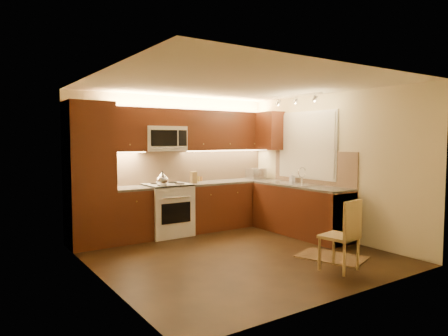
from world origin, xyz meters
TOP-DOWN VIEW (x-y plane):
  - floor at (0.00, 0.00)m, footprint 4.00×4.00m
  - ceiling at (0.00, 0.00)m, footprint 4.00×4.00m
  - wall_back at (0.00, 2.00)m, footprint 4.00×0.01m
  - wall_front at (0.00, -2.00)m, footprint 4.00×0.01m
  - wall_left at (-2.00, 0.00)m, footprint 0.01×4.00m
  - wall_right at (2.00, 0.00)m, footprint 0.01×4.00m
  - pantry at (-1.65, 1.70)m, footprint 0.70×0.60m
  - base_cab_back_left at (-0.99, 1.70)m, footprint 0.62×0.60m
  - counter_back_left at (-0.99, 1.70)m, footprint 0.62×0.60m
  - base_cab_back_right at (1.04, 1.70)m, footprint 1.92×0.60m
  - counter_back_right at (1.04, 1.70)m, footprint 1.92×0.60m
  - base_cab_right at (1.70, 0.40)m, footprint 0.60×2.00m
  - counter_right at (1.70, 0.40)m, footprint 0.60×2.00m
  - dishwasher at (1.70, -0.30)m, footprint 0.58×0.60m
  - backsplash_back at (0.35, 1.99)m, footprint 3.30×0.02m
  - backsplash_right at (1.99, 0.40)m, footprint 0.02×2.00m
  - upper_cab_back_left at (-0.99, 1.82)m, footprint 0.62×0.35m
  - upper_cab_back_right at (1.04, 1.82)m, footprint 1.92×0.35m
  - upper_cab_bridge at (-0.30, 1.82)m, footprint 0.76×0.35m
  - upper_cab_right_corner at (1.82, 1.40)m, footprint 0.35×0.50m
  - stove at (-0.30, 1.68)m, footprint 0.76×0.65m
  - microwave at (-0.30, 1.81)m, footprint 0.76×0.38m
  - window_frame at (1.99, 0.55)m, footprint 0.03×1.44m
  - window_blinds at (1.97, 0.55)m, footprint 0.02×1.36m
  - sink at (1.70, 0.55)m, footprint 0.52×0.86m
  - faucet at (1.88, 0.55)m, footprint 0.20×0.04m
  - track_light_bar at (1.55, 0.40)m, footprint 0.04×1.20m
  - kettle at (-0.50, 1.46)m, footprint 0.26×0.26m
  - toaster_oven at (1.71, 1.70)m, footprint 0.37×0.28m
  - knife_block at (0.26, 1.71)m, footprint 0.13×0.17m
  - spice_jar_a at (0.32, 1.88)m, footprint 0.06×0.06m
  - spice_jar_b at (0.48, 1.91)m, footprint 0.05×0.05m
  - spice_jar_c at (0.38, 1.87)m, footprint 0.06×0.06m
  - spice_jar_d at (0.56, 1.94)m, footprint 0.05×0.05m
  - soap_bottle at (1.88, 0.82)m, footprint 0.08×0.09m
  - rug at (1.05, -0.90)m, footprint 0.89×1.07m
  - dining_chair at (0.69, -1.34)m, footprint 0.48×0.48m

SIDE VIEW (x-z plane):
  - floor at x=0.00m, z-range -0.01..0.01m
  - rug at x=1.05m, z-range 0.00..0.01m
  - base_cab_back_left at x=-0.99m, z-range 0.00..0.86m
  - base_cab_back_right at x=1.04m, z-range 0.00..0.86m
  - base_cab_right at x=1.70m, z-range 0.00..0.86m
  - dishwasher at x=1.70m, z-range 0.01..0.85m
  - stove at x=-0.30m, z-range 0.00..0.92m
  - dining_chair at x=0.69m, z-range 0.00..0.94m
  - counter_back_left at x=-0.99m, z-range 0.86..0.90m
  - counter_back_right at x=1.04m, z-range 0.86..0.90m
  - counter_right at x=1.70m, z-range 0.86..0.90m
  - spice_jar_a at x=0.32m, z-range 0.90..0.99m
  - spice_jar_d at x=0.56m, z-range 0.90..0.99m
  - spice_jar_c at x=0.38m, z-range 0.90..0.99m
  - spice_jar_b at x=0.48m, z-range 0.90..1.00m
  - sink at x=1.70m, z-range 0.90..1.05m
  - soap_bottle at x=1.88m, z-range 0.90..1.07m
  - knife_block at x=0.26m, z-range 0.90..1.11m
  - toaster_oven at x=1.71m, z-range 0.90..1.11m
  - kettle at x=-0.50m, z-range 0.92..1.17m
  - faucet at x=1.88m, z-range 0.90..1.20m
  - pantry at x=-1.65m, z-range 0.00..2.30m
  - backsplash_back at x=0.35m, z-range 0.90..1.50m
  - backsplash_right at x=1.99m, z-range 0.90..1.50m
  - wall_back at x=0.00m, z-range 0.00..2.50m
  - wall_front at x=0.00m, z-range 0.00..2.50m
  - wall_left at x=-2.00m, z-range 0.00..2.50m
  - wall_right at x=2.00m, z-range 0.00..2.50m
  - window_frame at x=1.99m, z-range 0.98..2.22m
  - window_blinds at x=1.97m, z-range 1.02..2.18m
  - microwave at x=-0.30m, z-range 1.50..1.94m
  - upper_cab_back_left at x=-0.99m, z-range 1.50..2.25m
  - upper_cab_back_right at x=1.04m, z-range 1.50..2.25m
  - upper_cab_right_corner at x=1.82m, z-range 1.50..2.25m
  - upper_cab_bridge at x=-0.30m, z-range 1.94..2.25m
  - track_light_bar at x=1.55m, z-range 2.44..2.48m
  - ceiling at x=0.00m, z-range 2.50..2.50m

